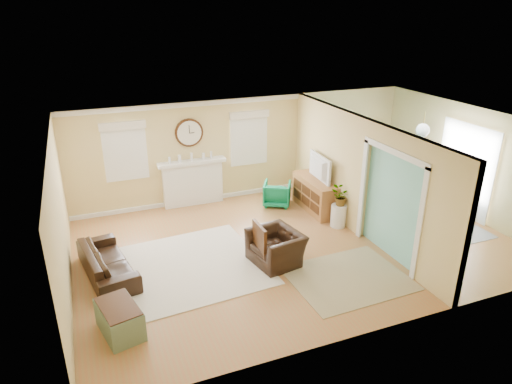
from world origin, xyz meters
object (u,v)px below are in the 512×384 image
credenza (315,195)px  dining_table (404,206)px  eames_chair (276,247)px  sofa (107,262)px  green_chair (277,194)px

credenza → dining_table: credenza is taller
eames_chair → credenza: bearing=125.0°
sofa → green_chair: (4.30, 1.83, 0.03)m
credenza → dining_table: size_ratio=0.88×
eames_chair → green_chair: (1.16, 2.56, -0.02)m
eames_chair → sofa: bearing=-113.4°
sofa → credenza: credenza is taller
dining_table → green_chair: bearing=55.3°
sofa → dining_table: 6.80m
sofa → dining_table: dining_table is taller
credenza → dining_table: bearing=-34.6°
sofa → dining_table: (6.80, 0.01, 0.03)m
credenza → green_chair: bearing=140.7°
green_chair → eames_chair: bearing=95.3°
eames_chair → dining_table: (3.67, 0.73, -0.01)m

